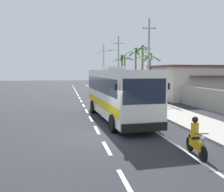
% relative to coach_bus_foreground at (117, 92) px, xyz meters
% --- Properties ---
extents(ground_plane, '(160.00, 160.00, 0.00)m').
position_rel_coach_bus_foreground_xyz_m(ground_plane, '(-1.88, -4.35, -1.99)').
color(ground_plane, '#28282D').
extents(sidewalk_kerb, '(3.20, 90.00, 0.14)m').
position_rel_coach_bus_foreground_xyz_m(sidewalk_kerb, '(4.92, 5.65, -1.92)').
color(sidewalk_kerb, '#A8A399').
rests_on(sidewalk_kerb, ground).
extents(lane_markings, '(3.45, 71.00, 0.01)m').
position_rel_coach_bus_foreground_xyz_m(lane_markings, '(0.12, 10.18, -1.98)').
color(lane_markings, white).
rests_on(lane_markings, ground).
extents(boundary_wall, '(0.24, 60.00, 1.92)m').
position_rel_coach_bus_foreground_xyz_m(boundary_wall, '(8.72, 9.65, -1.03)').
color(boundary_wall, '#9E998E').
rests_on(boundary_wall, ground).
extents(coach_bus_foreground, '(3.41, 10.82, 3.83)m').
position_rel_coach_bus_foreground_xyz_m(coach_bus_foreground, '(0.00, 0.00, 0.00)').
color(coach_bus_foreground, silver).
rests_on(coach_bus_foreground, ground).
extents(motorcycle_beside_bus, '(0.56, 1.96, 1.61)m').
position_rel_coach_bus_foreground_xyz_m(motorcycle_beside_bus, '(1.58, -8.19, -1.33)').
color(motorcycle_beside_bus, black).
rests_on(motorcycle_beside_bus, ground).
extents(pedestrian_near_kerb, '(0.36, 0.36, 1.77)m').
position_rel_coach_bus_foreground_xyz_m(pedestrian_near_kerb, '(5.43, 17.49, -0.92)').
color(pedestrian_near_kerb, beige).
rests_on(pedestrian_near_kerb, sidewalk_kerb).
extents(utility_pole_mid, '(1.81, 0.24, 9.90)m').
position_rel_coach_bus_foreground_xyz_m(utility_pole_mid, '(6.69, 12.74, 3.14)').
color(utility_pole_mid, '#9E9E99').
rests_on(utility_pole_mid, ground).
extents(utility_pole_far, '(2.80, 0.24, 10.16)m').
position_rel_coach_bus_foreground_xyz_m(utility_pole_far, '(6.64, 30.80, 3.36)').
color(utility_pole_far, '#9E9E99').
rests_on(utility_pole_far, ground).
extents(utility_pole_distant, '(3.40, 0.24, 10.39)m').
position_rel_coach_bus_foreground_xyz_m(utility_pole_distant, '(6.53, 48.86, 3.54)').
color(utility_pole_distant, '#9E9E99').
rests_on(utility_pole_distant, ground).
extents(palm_nearest, '(3.93, 4.00, 6.62)m').
position_rel_coach_bus_foreground_xyz_m(palm_nearest, '(8.34, 32.28, 3.01)').
color(palm_nearest, brown).
rests_on(palm_nearest, ground).
extents(palm_second, '(3.60, 3.88, 6.25)m').
position_rel_coach_bus_foreground_xyz_m(palm_second, '(6.12, 25.18, 2.41)').
color(palm_second, brown).
rests_on(palm_second, ground).
extents(palm_third, '(3.63, 3.57, 5.93)m').
position_rel_coach_bus_foreground_xyz_m(palm_third, '(7.57, 15.01, 2.29)').
color(palm_third, brown).
rests_on(palm_third, ground).
extents(palm_fourth, '(3.05, 3.02, 7.68)m').
position_rel_coach_bus_foreground_xyz_m(palm_fourth, '(8.97, 22.48, 3.34)').
color(palm_fourth, brown).
rests_on(palm_fourth, ground).
extents(palm_farthest, '(3.94, 3.76, 6.93)m').
position_rel_coach_bus_foreground_xyz_m(palm_farthest, '(6.79, 18.90, 3.19)').
color(palm_farthest, brown).
rests_on(palm_farthest, ground).
extents(roadside_building, '(12.91, 8.55, 4.14)m').
position_rel_coach_bus_foreground_xyz_m(roadside_building, '(13.80, 11.46, 0.10)').
color(roadside_building, beige).
rests_on(roadside_building, ground).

